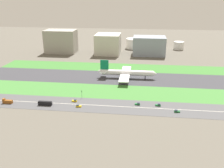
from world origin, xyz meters
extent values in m
plane|color=#5B564C|center=(0.00, 0.00, 0.00)|extent=(800.00, 800.00, 0.00)
cube|color=#38383D|center=(0.00, 0.00, 0.05)|extent=(280.00, 46.00, 0.10)
cube|color=#3D7A33|center=(0.00, 41.00, 0.05)|extent=(280.00, 36.00, 0.10)
cube|color=#427F38|center=(0.00, -41.00, 0.05)|extent=(280.00, 36.00, 0.10)
cube|color=#4C4C4F|center=(0.00, -73.00, 0.05)|extent=(280.00, 28.00, 0.10)
cube|color=silver|center=(0.00, -73.00, 0.11)|extent=(266.00, 0.50, 0.01)
cylinder|color=white|center=(20.42, 0.00, 6.30)|extent=(56.00, 6.00, 6.00)
cone|color=white|center=(50.42, 0.00, 6.30)|extent=(4.00, 5.70, 5.70)
cone|color=white|center=(-10.08, 0.00, 7.10)|extent=(5.00, 5.40, 5.40)
cube|color=#0C724C|center=(-4.58, 0.00, 14.30)|extent=(9.00, 0.80, 11.00)
cube|color=white|center=(-5.58, 0.00, 7.30)|extent=(6.00, 16.00, 0.60)
cube|color=white|center=(18.42, 15.00, 5.10)|extent=(10.00, 26.00, 1.00)
cylinder|color=gray|center=(19.42, 9.00, 2.90)|extent=(5.00, 3.20, 3.20)
cube|color=white|center=(18.42, -15.00, 5.10)|extent=(10.00, 26.00, 1.00)
cylinder|color=gray|center=(19.42, -9.00, 2.90)|extent=(5.00, 3.20, 3.20)
cylinder|color=black|center=(40.02, 0.00, 1.70)|extent=(1.00, 1.00, 3.20)
cylinder|color=black|center=(16.42, 3.50, 1.70)|extent=(1.00, 1.00, 3.20)
cylinder|color=black|center=(16.42, -3.50, 1.70)|extent=(1.00, 1.00, 3.20)
cube|color=yellow|center=(-20.61, -68.00, 0.65)|extent=(4.40, 1.80, 1.10)
cube|color=#333D4C|center=(-19.81, -68.00, 1.65)|extent=(2.20, 1.66, 0.90)
cube|color=#19662D|center=(64.57, -78.00, 0.65)|extent=(4.40, 1.80, 1.10)
cube|color=#333D4C|center=(63.77, -78.00, 1.65)|extent=(2.20, 1.66, 0.90)
cube|color=#19662D|center=(33.39, -68.00, 0.65)|extent=(4.40, 1.80, 1.10)
cube|color=#333D4C|center=(34.19, -68.00, 1.65)|extent=(2.20, 1.66, 0.90)
cube|color=brown|center=(-75.81, -78.00, 1.50)|extent=(8.40, 2.50, 2.80)
cube|color=brown|center=(-79.01, -78.00, 3.50)|extent=(2.00, 2.30, 1.20)
cube|color=black|center=(-42.85, -78.00, 1.60)|extent=(11.60, 2.50, 3.00)
cube|color=black|center=(-42.95, -78.00, 3.35)|extent=(10.80, 2.30, 0.50)
cube|color=#19662D|center=(50.33, -68.00, 0.65)|extent=(4.40, 1.80, 1.10)
cube|color=#333D4C|center=(51.13, -68.00, 1.65)|extent=(2.20, 1.66, 0.90)
cube|color=yellow|center=(-14.27, -78.00, 0.65)|extent=(4.40, 1.80, 1.10)
cube|color=#333D4C|center=(-15.07, -78.00, 1.65)|extent=(2.20, 1.66, 0.90)
cylinder|color=#4C4C51|center=(-15.86, -60.00, 3.10)|extent=(0.24, 0.24, 6.00)
cube|color=black|center=(-15.86, -60.00, 6.70)|extent=(0.36, 0.36, 1.20)
sphere|color=#19D826|center=(-15.86, -60.20, 7.00)|extent=(0.24, 0.24, 0.24)
cube|color=#9E998E|center=(-90.00, 114.00, 17.41)|extent=(46.86, 28.98, 34.83)
cube|color=beige|center=(-16.19, 114.00, 14.96)|extent=(36.64, 38.41, 29.92)
cube|color=gray|center=(45.88, 114.00, 13.68)|extent=(47.48, 31.69, 27.35)
cylinder|color=silver|center=(21.59, 159.00, 8.15)|extent=(25.95, 25.95, 16.30)
cylinder|color=silver|center=(58.89, 159.00, 6.67)|extent=(23.67, 23.67, 13.35)
cylinder|color=silver|center=(95.63, 159.00, 6.38)|extent=(16.41, 16.41, 12.76)
camera|label=1|loc=(34.97, -257.08, 87.71)|focal=39.69mm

